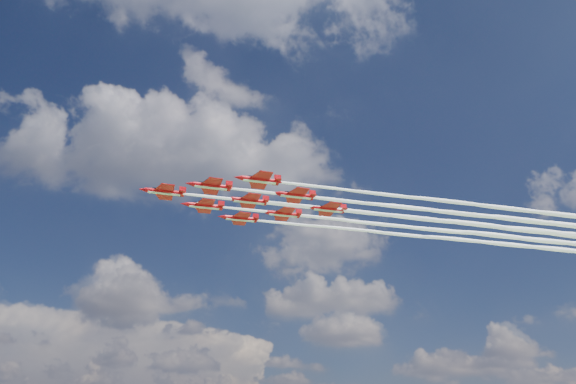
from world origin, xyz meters
name	(u,v)px	position (x,y,z in m)	size (l,w,h in m)	color
jet_lead	(418,218)	(53.56, 8.44, 75.40)	(145.65, 32.65, 2.89)	red
jet_row2_port	(465,214)	(65.44, 4.15, 75.40)	(145.65, 32.65, 2.89)	red
jet_row2_starb	(441,230)	(63.02, 16.82, 75.40)	(145.65, 32.65, 2.89)	red
jet_row3_port	(513,209)	(77.33, -0.13, 75.40)	(145.65, 32.65, 2.89)	red
jet_row3_centre	(486,226)	(74.90, 12.53, 75.40)	(145.65, 32.65, 2.89)	red
jet_row3_starb	(463,240)	(72.48, 25.20, 75.40)	(145.65, 32.65, 2.89)	red
jet_row4_port	(533,221)	(86.79, 8.25, 75.40)	(145.65, 32.65, 2.89)	red
jet_row4_starb	(506,236)	(84.36, 20.91, 75.40)	(145.65, 32.65, 2.89)	red
jet_tail	(550,232)	(96.25, 16.62, 75.40)	(145.65, 32.65, 2.89)	red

